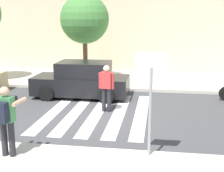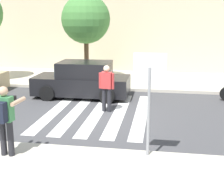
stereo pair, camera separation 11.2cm
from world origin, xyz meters
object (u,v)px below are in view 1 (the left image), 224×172
Objects in this scene: street_tree_center at (85,19)px; parked_car_black at (82,81)px; stop_sign at (151,82)px; photographer_with_backpack at (6,116)px; pedestrian_crossing at (106,86)px.

parked_car_black is at bearing -79.85° from street_tree_center.
parked_car_black is 0.93× the size of street_tree_center.
street_tree_center is at bearing 112.80° from stop_sign.
parked_car_black is (0.27, 6.32, -0.44)m from photographer_with_backpack.
pedestrian_crossing is at bearing -68.25° from street_tree_center.
street_tree_center is (-1.91, 4.80, 2.31)m from pedestrian_crossing.
pedestrian_crossing is at bearing -54.16° from parked_car_black.
street_tree_center reaches higher than photographer_with_backpack.
street_tree_center is at bearing 111.75° from pedestrian_crossing.
parked_car_black is (-1.40, 1.94, -0.25)m from pedestrian_crossing.
pedestrian_crossing is 5.66m from street_tree_center.
photographer_with_backpack is 9.42m from street_tree_center.
photographer_with_backpack is at bearing -170.13° from stop_sign.
photographer_with_backpack is 0.39× the size of street_tree_center.
parked_car_black is 3.87m from street_tree_center.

